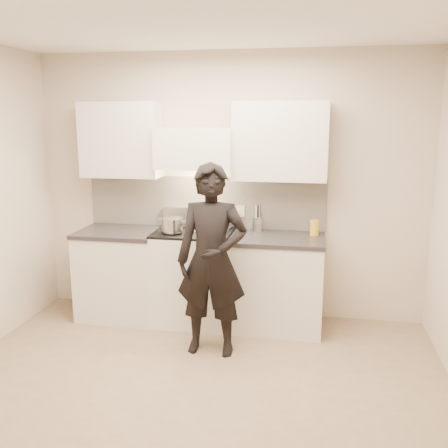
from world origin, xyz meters
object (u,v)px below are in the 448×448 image
Objects in this scene: stove at (194,276)px; person at (212,260)px; counter_right at (276,282)px; utensil_crock at (258,223)px; wok at (216,219)px.

stove is 0.81m from person.
counter_right is 0.62m from utensil_crock.
utensil_crock is (0.62, 0.21, 0.53)m from stove.
stove is at bearing -147.81° from wok.
person is at bearing -109.00° from utensil_crock.
stove is 0.84m from utensil_crock.
stove is at bearing 115.69° from person.
counter_right is (0.83, 0.00, -0.01)m from stove.
stove is 3.50× the size of utensil_crock.
stove is at bearing -180.00° from counter_right.
wok is 0.81m from person.
wok is at bearing 98.27° from person.
stove reaches higher than counter_right.
stove is 2.44× the size of wok.
person reaches higher than utensil_crock.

